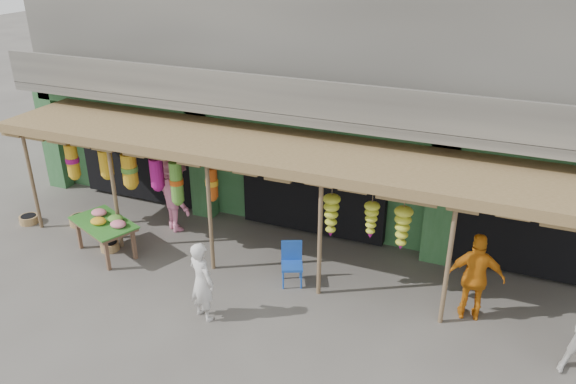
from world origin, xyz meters
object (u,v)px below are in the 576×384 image
at_px(person_front, 202,281).
at_px(person_vendor, 475,277).
at_px(blue_chair, 292,261).
at_px(flower_table, 105,224).
at_px(person_shopper, 174,195).

relative_size(person_front, person_vendor, 0.90).
bearing_deg(person_vendor, person_front, 13.60).
xyz_separation_m(person_front, person_vendor, (4.80, 1.98, 0.09)).
height_order(blue_chair, person_vendor, person_vendor).
bearing_deg(person_front, flower_table, 0.87).
bearing_deg(person_vendor, blue_chair, -5.89).
relative_size(flower_table, person_front, 1.12).
bearing_deg(person_shopper, person_front, 161.71).
xyz_separation_m(flower_table, person_shopper, (0.84, 1.61, 0.18)).
bearing_deg(person_vendor, flower_table, -3.58).
distance_m(flower_table, blue_chair, 4.44).
bearing_deg(blue_chair, person_front, -146.23).
distance_m(flower_table, person_front, 3.50).
relative_size(flower_table, person_shopper, 0.96).
distance_m(blue_chair, person_vendor, 3.70).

